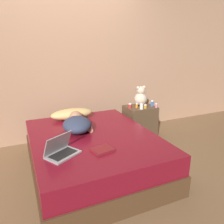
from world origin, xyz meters
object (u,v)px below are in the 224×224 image
(laptop, at_px, (61,150))
(bottle_pink, at_px, (156,105))
(pillow, at_px, (72,114))
(bottle_amber, at_px, (145,106))
(bottle_white, at_px, (142,106))
(bottle_blue, at_px, (152,103))
(person_lying, at_px, (77,123))
(bottle_orange, at_px, (137,105))
(book, at_px, (102,150))
(teddy_bear, at_px, (141,97))
(bottle_red, at_px, (130,106))

(laptop, bearing_deg, bottle_pink, -5.52)
(pillow, distance_m, bottle_amber, 1.13)
(bottle_white, bearing_deg, bottle_blue, 19.60)
(person_lying, distance_m, bottle_blue, 1.37)
(pillow, bearing_deg, laptop, -109.58)
(bottle_pink, height_order, bottle_orange, bottle_orange)
(pillow, bearing_deg, book, -88.25)
(person_lying, height_order, bottle_pink, person_lying)
(laptop, bearing_deg, teddy_bear, 2.98)
(teddy_bear, bearing_deg, bottle_red, -162.88)
(bottle_pink, bearing_deg, bottle_orange, 157.14)
(bottle_blue, bearing_deg, book, -142.04)
(bottle_amber, bearing_deg, laptop, -151.02)
(laptop, bearing_deg, bottle_white, -0.88)
(bottle_red, bearing_deg, teddy_bear, 17.12)
(laptop, relative_size, bottle_orange, 4.93)
(pillow, relative_size, bottle_orange, 7.94)
(bottle_amber, distance_m, bottle_blue, 0.19)
(book, bearing_deg, bottle_red, 49.45)
(laptop, relative_size, bottle_blue, 3.99)
(bottle_white, bearing_deg, bottle_red, 136.98)
(person_lying, distance_m, bottle_red, 1.02)
(pillow, xyz_separation_m, book, (0.03, -1.11, -0.07))
(laptop, height_order, bottle_white, laptop)
(bottle_white, height_order, book, bottle_white)
(teddy_bear, xyz_separation_m, book, (-1.10, -1.08, -0.22))
(bottle_orange, relative_size, bottle_white, 0.86)
(person_lying, height_order, bottle_white, person_lying)
(laptop, height_order, bottle_blue, laptop)
(laptop, distance_m, bottle_pink, 1.83)
(bottle_pink, xyz_separation_m, bottle_amber, (-0.18, 0.04, -0.01))
(laptop, relative_size, book, 1.57)
(bottle_blue, xyz_separation_m, book, (-1.25, -0.98, -0.12))
(person_lying, distance_m, bottle_pink, 1.35)
(person_lying, bearing_deg, book, -70.81)
(bottle_red, height_order, book, bottle_red)
(pillow, distance_m, bottle_white, 1.06)
(bottle_orange, height_order, bottle_blue, bottle_blue)
(laptop, height_order, bottle_red, laptop)
(teddy_bear, distance_m, bottle_amber, 0.21)
(bottle_orange, relative_size, book, 0.32)
(bottle_red, xyz_separation_m, bottle_blue, (0.39, -0.04, 0.01))
(bottle_pink, height_order, bottle_red, bottle_red)
(teddy_bear, bearing_deg, person_lying, -159.81)
(pillow, bearing_deg, teddy_bear, -1.44)
(bottle_blue, bearing_deg, bottle_red, 174.76)
(bottle_amber, xyz_separation_m, book, (-1.08, -0.90, -0.11))
(bottle_white, distance_m, book, 1.34)
(pillow, height_order, bottle_blue, bottle_blue)
(bottle_orange, distance_m, bottle_amber, 0.13)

